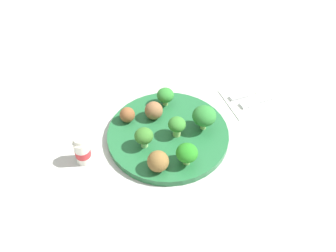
# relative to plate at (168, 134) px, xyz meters

# --- Properties ---
(ground_plane) EXTENTS (4.00, 4.00, 0.00)m
(ground_plane) POSITION_rel_plate_xyz_m (0.00, 0.00, -0.01)
(ground_plane) COLOR #B2B2AD
(plate) EXTENTS (0.28, 0.28, 0.02)m
(plate) POSITION_rel_plate_xyz_m (0.00, 0.00, 0.00)
(plate) COLOR #236638
(plate) RESTS_ON ground_plane
(broccoli_floret_back_left) EXTENTS (0.05, 0.05, 0.06)m
(broccoli_floret_back_left) POSITION_rel_plate_xyz_m (-0.08, 0.02, 0.05)
(broccoli_floret_back_left) COLOR #9EC869
(broccoli_floret_back_left) RESTS_ON plate
(broccoli_floret_front_right) EXTENTS (0.04, 0.04, 0.05)m
(broccoli_floret_front_right) POSITION_rel_plate_xyz_m (-0.01, 0.02, 0.04)
(broccoli_floret_front_right) COLOR #90C068
(broccoli_floret_front_right) RESTS_ON plate
(broccoli_floret_back_right) EXTENTS (0.04, 0.04, 0.05)m
(broccoli_floret_back_right) POSITION_rel_plate_xyz_m (-0.03, -0.09, 0.04)
(broccoli_floret_back_right) COLOR #94BC67
(broccoli_floret_back_right) RESTS_ON plate
(broccoli_floret_near_rim) EXTENTS (0.05, 0.05, 0.05)m
(broccoli_floret_near_rim) POSITION_rel_plate_xyz_m (0.00, 0.10, 0.04)
(broccoli_floret_near_rim) COLOR #91C567
(broccoli_floret_near_rim) RESTS_ON plate
(broccoli_floret_mid_right) EXTENTS (0.04, 0.04, 0.05)m
(broccoli_floret_mid_right) POSITION_rel_plate_xyz_m (0.06, 0.02, 0.04)
(broccoli_floret_mid_right) COLOR #90CD79
(broccoli_floret_mid_right) RESTS_ON plate
(meatball_mid_right) EXTENTS (0.04, 0.04, 0.04)m
(meatball_mid_right) POSITION_rel_plate_xyz_m (0.07, -0.07, 0.03)
(meatball_mid_right) COLOR brown
(meatball_mid_right) RESTS_ON plate
(meatball_center) EXTENTS (0.05, 0.05, 0.05)m
(meatball_center) POSITION_rel_plate_xyz_m (0.06, 0.09, 0.03)
(meatball_center) COLOR brown
(meatball_center) RESTS_ON plate
(meatball_mid_left) EXTENTS (0.04, 0.04, 0.04)m
(meatball_mid_left) POSITION_rel_plate_xyz_m (0.01, -0.06, 0.03)
(meatball_mid_left) COLOR brown
(meatball_mid_left) RESTS_ON plate
(napkin) EXTENTS (0.18, 0.13, 0.01)m
(napkin) POSITION_rel_plate_xyz_m (-0.27, -0.03, -0.01)
(napkin) COLOR white
(napkin) RESTS_ON ground_plane
(fork) EXTENTS (0.12, 0.02, 0.01)m
(fork) POSITION_rel_plate_xyz_m (-0.26, -0.01, -0.00)
(fork) COLOR silver
(fork) RESTS_ON napkin
(knife) EXTENTS (0.15, 0.02, 0.01)m
(knife) POSITION_rel_plate_xyz_m (-0.26, -0.05, -0.00)
(knife) COLOR white
(knife) RESTS_ON napkin
(yogurt_bottle) EXTENTS (0.03, 0.03, 0.07)m
(yogurt_bottle) POSITION_rel_plate_xyz_m (0.20, -0.01, 0.02)
(yogurt_bottle) COLOR white
(yogurt_bottle) RESTS_ON ground_plane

